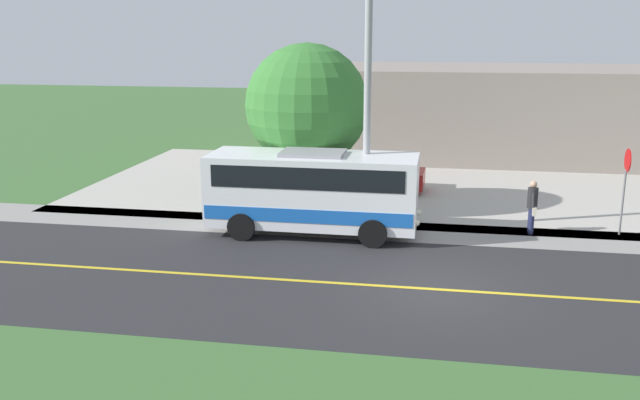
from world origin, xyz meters
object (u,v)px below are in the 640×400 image
stop_sign (626,177)px  street_light_pole (367,97)px  pedestrian_with_bags (532,205)px  shuttle_bus_front (313,188)px  tree_curbside (307,106)px  parked_car_near (373,174)px  commercial_building (501,111)px

stop_sign → street_light_pole: bearing=-81.7°
pedestrian_with_bags → street_light_pole: (0.87, -5.45, 3.53)m
shuttle_bus_front → pedestrian_with_bags: size_ratio=3.89×
stop_sign → tree_curbside: size_ratio=0.47×
street_light_pole → parked_car_near: 7.42m
pedestrian_with_bags → commercial_building: (-15.65, 0.10, 1.35)m
stop_sign → commercial_building: size_ratio=0.12×
commercial_building → shuttle_bus_front: bearing=-23.2°
pedestrian_with_bags → shuttle_bus_front: bearing=-80.0°
pedestrian_with_bags → tree_curbside: tree_curbside is taller
tree_curbside → street_light_pole: bearing=44.3°
shuttle_bus_front → tree_curbside: tree_curbside is taller
stop_sign → parked_car_near: (-5.14, -8.73, -1.28)m
pedestrian_with_bags → street_light_pole: size_ratio=0.22×
stop_sign → tree_curbside: bearing=-96.9°
parked_car_near → tree_curbside: (3.84, -2.07, 3.23)m
tree_curbside → commercial_building: (-14.00, 8.00, -1.60)m
shuttle_bus_front → parked_car_near: 6.93m
parked_car_near → tree_curbside: tree_curbside is taller
parked_car_near → street_light_pole: bearing=3.5°
stop_sign → parked_car_near: bearing=-120.5°
tree_curbside → commercial_building: 16.21m
shuttle_bus_front → pedestrian_with_bags: shuttle_bus_front is taller
street_light_pole → stop_sign: bearing=98.3°
stop_sign → street_light_pole: 8.81m
pedestrian_with_bags → stop_sign: bearing=96.9°
street_light_pole → tree_curbside: size_ratio=1.33×
shuttle_bus_front → pedestrian_with_bags: (-1.26, 7.14, -0.56)m
tree_curbside → commercial_building: bearing=150.2°
street_light_pole → commercial_building: (-16.52, 5.55, -2.18)m
pedestrian_with_bags → tree_curbside: size_ratio=0.29×
stop_sign → tree_curbside: (-1.30, -10.81, 1.95)m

